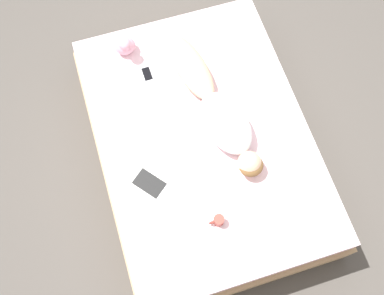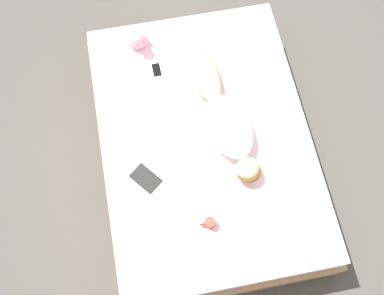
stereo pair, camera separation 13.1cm
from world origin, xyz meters
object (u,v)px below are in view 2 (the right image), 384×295
open_magazine (155,169)px  coffee_mug (209,223)px  person (220,110)px  cell_phone (157,70)px

open_magazine → coffee_mug: bearing=83.6°
person → cell_phone: bearing=-60.1°
cell_phone → open_magazine: bearing=78.4°
coffee_mug → cell_phone: bearing=-82.9°
open_magazine → coffee_mug: 0.55m
person → coffee_mug: bearing=62.5°
coffee_mug → cell_phone: coffee_mug is taller
coffee_mug → cell_phone: size_ratio=0.75×
open_magazine → cell_phone: (-0.14, -0.79, 0.00)m
person → cell_phone: 0.62m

